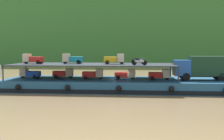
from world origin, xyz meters
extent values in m
plane|color=olive|center=(0.00, 0.00, 0.00)|extent=(400.00, 400.00, 0.00)
cube|color=#387533|center=(0.00, 67.82, 15.27)|extent=(112.19, 30.71, 30.53)
cube|color=navy|center=(0.00, 0.00, 0.75)|extent=(31.15, 8.14, 1.50)
cube|color=black|center=(0.00, -4.09, 0.35)|extent=(30.52, 0.06, 0.50)
sphere|color=black|center=(-12.46, -4.27, 0.85)|extent=(0.68, 0.68, 0.68)
sphere|color=black|center=(-6.23, -4.27, 0.85)|extent=(0.68, 0.68, 0.68)
sphere|color=black|center=(0.00, -4.27, 0.85)|extent=(0.68, 0.68, 0.68)
sphere|color=black|center=(6.23, -4.27, 0.85)|extent=(0.68, 0.68, 0.68)
cube|color=#1E4C99|center=(7.98, -0.46, 3.10)|extent=(2.09, 2.26, 2.00)
cube|color=#192833|center=(6.95, -0.50, 3.45)|extent=(0.13, 1.84, 0.60)
cube|color=#193823|center=(11.37, -0.32, 3.35)|extent=(4.89, 2.49, 2.50)
cube|color=black|center=(11.37, -0.32, 2.05)|extent=(6.85, 1.65, 0.20)
cylinder|color=black|center=(8.34, 0.57, 2.00)|extent=(1.01, 0.32, 1.00)
cylinder|color=black|center=(8.42, -1.45, 2.00)|extent=(1.01, 0.32, 1.00)
cylinder|color=black|center=(12.77, 0.75, 2.00)|extent=(1.01, 0.32, 1.00)
cylinder|color=black|center=(12.85, -1.27, 2.00)|extent=(1.01, 0.32, 1.00)
cylinder|color=#232833|center=(7.09, 3.59, 2.50)|extent=(0.16, 0.16, 2.00)
cylinder|color=#232833|center=(7.09, -3.59, 2.50)|extent=(0.16, 0.16, 2.00)
cylinder|color=#232833|center=(-14.69, 3.59, 2.50)|extent=(0.16, 0.16, 2.00)
cylinder|color=#232833|center=(-14.69, -3.59, 2.50)|extent=(0.16, 0.16, 2.00)
cube|color=#232833|center=(-3.80, 0.00, 3.45)|extent=(21.95, 7.34, 0.10)
cube|color=#1E47B7|center=(-12.05, -0.15, 2.13)|extent=(1.76, 1.29, 0.70)
cube|color=#C6B793|center=(-13.45, -0.08, 2.33)|extent=(0.95, 1.04, 1.10)
cube|color=#19232D|center=(-13.92, -0.06, 2.44)|extent=(0.08, 0.85, 0.38)
cylinder|color=black|center=(-13.60, -0.07, 1.78)|extent=(0.57, 0.17, 0.56)
cylinder|color=black|center=(-11.62, 0.36, 1.78)|extent=(0.57, 0.17, 0.56)
cylinder|color=black|center=(-11.68, -0.70, 1.78)|extent=(0.57, 0.17, 0.56)
cube|color=red|center=(-8.55, 0.43, 2.13)|extent=(1.71, 1.21, 0.70)
cube|color=#C6B793|center=(-7.15, 0.44, 2.33)|extent=(0.91, 1.01, 1.10)
cube|color=#19232D|center=(-6.68, 0.44, 2.44)|extent=(0.05, 0.85, 0.38)
cylinder|color=black|center=(-7.00, 0.44, 1.78)|extent=(0.56, 0.14, 0.56)
cylinder|color=black|center=(-8.94, -0.10, 1.78)|extent=(0.56, 0.14, 0.56)
cylinder|color=black|center=(-8.95, 0.96, 1.78)|extent=(0.56, 0.14, 0.56)
cube|color=red|center=(-4.25, -0.33, 2.13)|extent=(1.71, 1.22, 0.70)
cube|color=beige|center=(-2.85, -0.31, 2.33)|extent=(0.91, 1.01, 1.10)
cube|color=#19232D|center=(-2.38, -0.31, 2.44)|extent=(0.05, 0.85, 0.38)
cylinder|color=black|center=(-2.70, -0.31, 1.78)|extent=(0.56, 0.15, 0.56)
cylinder|color=black|center=(-4.64, -0.86, 1.78)|extent=(0.56, 0.15, 0.56)
cylinder|color=black|center=(-4.65, 0.20, 1.78)|extent=(0.56, 0.15, 0.56)
cube|color=red|center=(0.10, -0.45, 2.13)|extent=(1.74, 1.26, 0.70)
cube|color=#C6B793|center=(1.50, -0.41, 2.33)|extent=(0.93, 1.03, 1.10)
cube|color=#19232D|center=(1.97, -0.39, 2.44)|extent=(0.07, 0.85, 0.38)
cylinder|color=black|center=(1.65, -0.40, 1.78)|extent=(0.56, 0.16, 0.56)
cylinder|color=black|center=(-0.28, -1.00, 1.78)|extent=(0.56, 0.16, 0.56)
cylinder|color=black|center=(-0.32, 0.06, 1.78)|extent=(0.56, 0.16, 0.56)
cube|color=red|center=(4.57, -0.53, 2.13)|extent=(1.71, 1.21, 0.70)
cube|color=beige|center=(5.97, -0.52, 2.33)|extent=(0.91, 1.01, 1.10)
cube|color=#19232D|center=(6.44, -0.52, 2.44)|extent=(0.05, 0.85, 0.38)
cylinder|color=black|center=(6.12, -0.52, 1.78)|extent=(0.56, 0.14, 0.56)
cylinder|color=black|center=(4.17, -1.06, 1.78)|extent=(0.56, 0.14, 0.56)
cylinder|color=black|center=(4.16, 0.00, 1.78)|extent=(0.56, 0.14, 0.56)
cube|color=red|center=(-11.56, -0.13, 4.13)|extent=(1.75, 1.26, 0.70)
cube|color=beige|center=(-12.96, -0.07, 4.33)|extent=(0.94, 1.03, 1.10)
cube|color=#19232D|center=(-13.43, -0.05, 4.44)|extent=(0.07, 0.85, 0.38)
cylinder|color=black|center=(-13.11, -0.07, 3.78)|extent=(0.56, 0.16, 0.56)
cylinder|color=black|center=(-11.14, 0.39, 3.78)|extent=(0.56, 0.16, 0.56)
cylinder|color=black|center=(-11.18, -0.67, 3.78)|extent=(0.56, 0.16, 0.56)
cube|color=teal|center=(-6.20, 0.63, 4.13)|extent=(1.74, 1.26, 0.70)
cube|color=beige|center=(-7.60, 0.59, 4.33)|extent=(0.93, 1.03, 1.10)
cube|color=#19232D|center=(-8.07, 0.57, 4.44)|extent=(0.07, 0.85, 0.38)
cylinder|color=black|center=(-7.75, 0.58, 3.78)|extent=(0.56, 0.16, 0.56)
cylinder|color=black|center=(-5.82, 1.18, 3.78)|extent=(0.56, 0.16, 0.56)
cylinder|color=black|center=(-5.79, 0.12, 3.78)|extent=(0.56, 0.16, 0.56)
cube|color=gold|center=(-1.41, 0.22, 4.13)|extent=(1.76, 1.29, 0.70)
cube|color=beige|center=(-0.01, 0.30, 4.33)|extent=(0.95, 1.05, 1.10)
cube|color=#19232D|center=(0.46, 0.32, 4.44)|extent=(0.09, 0.85, 0.38)
cylinder|color=black|center=(0.14, 0.31, 3.78)|extent=(0.57, 0.17, 0.56)
cylinder|color=black|center=(-1.78, -0.33, 3.78)|extent=(0.57, 0.17, 0.56)
cylinder|color=black|center=(-1.84, 0.73, 3.78)|extent=(0.57, 0.17, 0.56)
cylinder|color=black|center=(3.13, -2.20, 3.80)|extent=(0.60, 0.10, 0.60)
cylinder|color=black|center=(1.83, -2.20, 3.80)|extent=(0.60, 0.10, 0.60)
cube|color=#B7B7BC|center=(2.48, -2.20, 4.02)|extent=(1.10, 0.20, 0.28)
cube|color=black|center=(2.23, -2.20, 4.20)|extent=(0.60, 0.20, 0.12)
cylinder|color=#B2B2B7|center=(3.03, -2.20, 4.35)|extent=(0.04, 0.55, 0.04)
cylinder|color=black|center=(3.03, -0.06, 3.80)|extent=(0.61, 0.15, 0.60)
cylinder|color=black|center=(1.73, 0.06, 3.80)|extent=(0.61, 0.15, 0.60)
cube|color=#B7B7BC|center=(2.38, 0.00, 4.02)|extent=(1.11, 0.30, 0.28)
cube|color=black|center=(2.13, 0.02, 4.20)|extent=(0.62, 0.25, 0.12)
cylinder|color=#B2B2B7|center=(2.93, -0.05, 4.35)|extent=(0.09, 0.55, 0.04)
cylinder|color=black|center=(3.05, 2.14, 3.80)|extent=(0.61, 0.16, 0.60)
cylinder|color=black|center=(1.75, 2.27, 3.80)|extent=(0.61, 0.16, 0.60)
cube|color=#1E4C99|center=(2.40, 2.20, 4.02)|extent=(1.11, 0.31, 0.28)
cube|color=black|center=(2.15, 2.23, 4.20)|extent=(0.62, 0.26, 0.12)
cylinder|color=#B2B2B7|center=(2.95, 2.15, 4.35)|extent=(0.09, 0.55, 0.04)
camera|label=1|loc=(1.96, -35.77, 5.53)|focal=42.79mm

